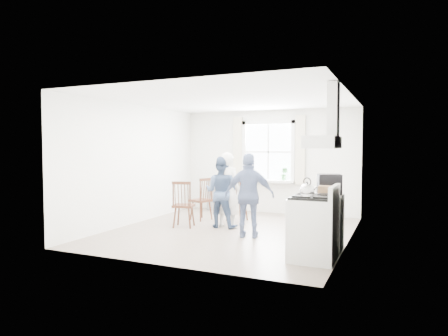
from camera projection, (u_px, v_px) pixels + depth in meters
room_shell at (230, 166)px, 7.85m from camera, size 4.62×5.12×2.64m
window_assembly at (268, 155)px, 10.08m from camera, size 1.88×0.24×1.70m
range_hood at (326, 131)px, 5.75m from camera, size 0.45×0.76×0.94m
shelf_unit at (216, 195)px, 10.59m from camera, size 0.40×0.30×0.80m
gas_stove at (314, 227)px, 5.89m from camera, size 0.68×0.76×1.12m
kettle at (307, 191)px, 5.70m from camera, size 0.20×0.20×0.29m
low_cabinet at (327, 222)px, 6.51m from camera, size 0.50×0.55×0.90m
stereo_stack at (329, 184)px, 6.54m from camera, size 0.45×0.42×0.33m
cardboard_box at (327, 191)px, 6.28m from camera, size 0.26×0.19×0.16m
windsor_chair_a at (182, 199)px, 8.22m from camera, size 0.50×0.49×0.98m
windsor_chair_b at (235, 195)px, 8.93m from camera, size 0.45×0.44×0.96m
windsor_chair_c at (204, 194)px, 9.08m from camera, size 0.52×0.53×0.98m
person_left at (227, 190)px, 8.29m from camera, size 0.58×0.58×1.57m
person_mid at (222, 192)px, 8.28m from camera, size 0.74×0.74×1.48m
person_right at (249, 196)px, 7.34m from camera, size 1.11×1.11×1.56m
potted_plant at (284, 174)px, 9.85m from camera, size 0.20×0.20×0.32m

